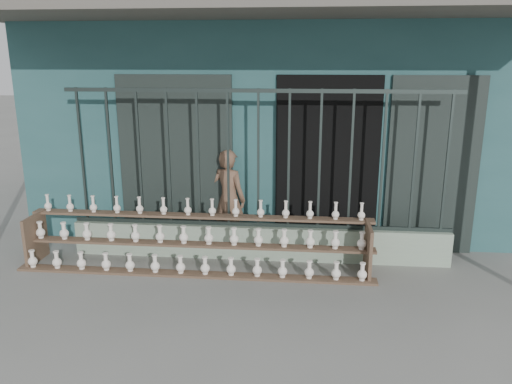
{
  "coord_description": "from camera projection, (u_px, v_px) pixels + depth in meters",
  "views": [
    {
      "loc": [
        0.58,
        -4.95,
        2.61
      ],
      "look_at": [
        0.0,
        1.0,
        1.0
      ],
      "focal_mm": 35.0,
      "sensor_mm": 36.0,
      "label": 1
    }
  ],
  "objects": [
    {
      "name": "ground",
      "position": [
        247.0,
        303.0,
        5.49
      ],
      "size": [
        60.0,
        60.0,
        0.0
      ],
      "primitive_type": "plane",
      "color": "slate"
    },
    {
      "name": "workshop_building",
      "position": [
        273.0,
        114.0,
        9.14
      ],
      "size": [
        7.4,
        6.6,
        3.21
      ],
      "color": "#285355",
      "rests_on": "ground"
    },
    {
      "name": "parapet_wall",
      "position": [
        258.0,
        242.0,
        6.68
      ],
      "size": [
        5.0,
        0.2,
        0.45
      ],
      "primitive_type": "cube",
      "color": "#93A991",
      "rests_on": "ground"
    },
    {
      "name": "security_fence",
      "position": [
        258.0,
        160.0,
        6.39
      ],
      "size": [
        5.0,
        0.04,
        1.8
      ],
      "color": "#283330",
      "rests_on": "parapet_wall"
    },
    {
      "name": "shelf_rack",
      "position": [
        196.0,
        241.0,
        6.32
      ],
      "size": [
        4.5,
        0.68,
        0.85
      ],
      "color": "brown",
      "rests_on": "ground"
    },
    {
      "name": "elderly_woman",
      "position": [
        229.0,
        199.0,
        6.97
      ],
      "size": [
        0.61,
        0.52,
        1.41
      ],
      "primitive_type": "imported",
      "rotation": [
        0.0,
        0.0,
        2.72
      ],
      "color": "brown",
      "rests_on": "ground"
    }
  ]
}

